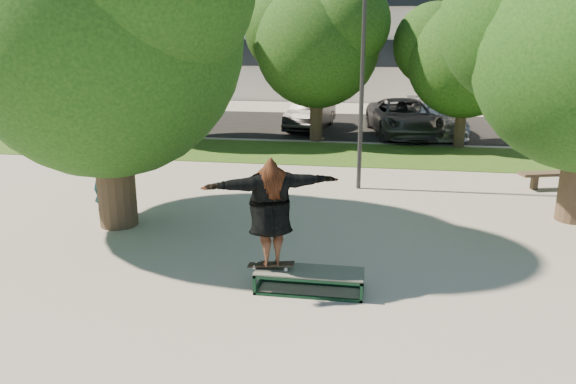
% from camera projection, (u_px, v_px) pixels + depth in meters
% --- Properties ---
extents(ground, '(120.00, 120.00, 0.00)m').
position_uv_depth(ground, '(297.00, 252.00, 11.08)').
color(ground, gray).
rests_on(ground, ground).
extents(grass_strip, '(30.00, 4.00, 0.02)m').
position_uv_depth(grass_strip, '(364.00, 155.00, 19.94)').
color(grass_strip, '#234012').
rests_on(grass_strip, ground).
extents(asphalt_strip, '(40.00, 8.00, 0.01)m').
position_uv_depth(asphalt_strip, '(347.00, 126.00, 26.27)').
color(asphalt_strip, black).
rests_on(asphalt_strip, ground).
extents(tree_left, '(6.96, 5.95, 7.12)m').
position_uv_depth(tree_left, '(100.00, 21.00, 11.58)').
color(tree_left, '#38281E').
rests_on(tree_left, ground).
extents(bg_tree_left, '(5.28, 4.51, 5.77)m').
position_uv_depth(bg_tree_left, '(171.00, 45.00, 21.59)').
color(bg_tree_left, '#38281E').
rests_on(bg_tree_left, ground).
extents(bg_tree_mid, '(5.76, 4.92, 6.24)m').
position_uv_depth(bg_tree_mid, '(316.00, 37.00, 21.62)').
color(bg_tree_mid, '#38281E').
rests_on(bg_tree_mid, ground).
extents(bg_tree_right, '(5.04, 4.31, 5.43)m').
position_uv_depth(bg_tree_right, '(464.00, 53.00, 20.42)').
color(bg_tree_right, '#38281E').
rests_on(bg_tree_right, ground).
extents(lamppost, '(0.25, 0.15, 6.11)m').
position_uv_depth(lamppost, '(362.00, 73.00, 14.81)').
color(lamppost, '#2D2D30').
rests_on(lamppost, ground).
extents(grind_box, '(1.80, 0.60, 0.38)m').
position_uv_depth(grind_box, '(309.00, 281.00, 9.36)').
color(grind_box, '#10311F').
rests_on(grind_box, ground).
extents(skater_rig, '(2.30, 1.44, 1.90)m').
position_uv_depth(skater_rig, '(270.00, 212.00, 9.14)').
color(skater_rig, white).
rests_on(skater_rig, grind_box).
extents(bystander, '(0.69, 0.60, 1.61)m').
position_uv_depth(bystander, '(107.00, 188.00, 12.63)').
color(bystander, '#184E5B').
rests_on(bystander, ground).
extents(bench, '(3.10, 1.31, 0.48)m').
position_uv_depth(bench, '(574.00, 174.00, 15.59)').
color(bench, '#47392B').
rests_on(bench, ground).
extents(car_silver_a, '(2.24, 4.09, 1.32)m').
position_uv_depth(car_silver_a, '(183.00, 109.00, 26.91)').
color(car_silver_a, '#BABBBF').
rests_on(car_silver_a, asphalt_strip).
extents(car_dark, '(1.96, 4.41, 1.41)m').
position_uv_depth(car_dark, '(310.00, 114.00, 25.12)').
color(car_dark, black).
rests_on(car_dark, asphalt_strip).
extents(car_grey, '(3.45, 5.80, 1.51)m').
position_uv_depth(car_grey, '(404.00, 117.00, 23.64)').
color(car_grey, '#545459').
rests_on(car_grey, asphalt_strip).
extents(car_silver_b, '(2.54, 5.18, 1.45)m').
position_uv_depth(car_silver_b, '(435.00, 118.00, 23.75)').
color(car_silver_b, silver).
rests_on(car_silver_b, asphalt_strip).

